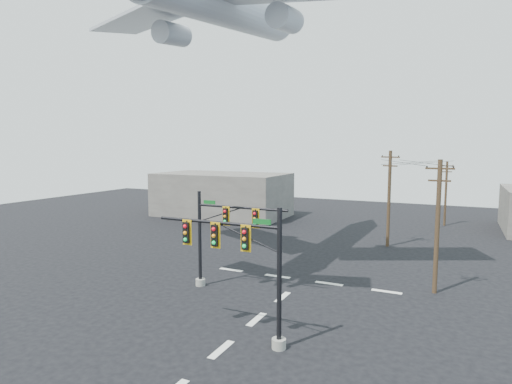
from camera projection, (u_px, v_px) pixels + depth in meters
The scene contains 10 objects.
ground at pixel (221, 350), 20.72m from camera, with size 120.00×120.00×0.00m, color black.
lane_markings at pixel (266, 311), 25.51m from camera, with size 14.00×21.20×0.01m.
signal_mast_near at pixel (246, 265), 21.10m from camera, with size 7.23×0.77×6.96m.
signal_mast_far at pixel (217, 237), 29.21m from camera, with size 6.92×0.74×6.73m.
utility_pole_a at pixel (437, 224), 28.22m from camera, with size 1.79×0.30×8.96m.
utility_pole_b at pixel (389, 197), 41.54m from camera, with size 1.83×0.76×9.39m.
utility_pole_c at pixel (446, 192), 52.57m from camera, with size 1.53×0.75×7.94m.
power_lines at pixel (417, 162), 40.95m from camera, with size 6.54×26.96×0.51m.
airliner at pixel (227, 7), 33.56m from camera, with size 28.39×29.72×7.77m.
building_left at pixel (222, 195), 60.35m from camera, with size 18.00×10.00×6.00m, color slate.
Camera 1 is at (9.97, -17.16, 9.84)m, focal length 30.00 mm.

